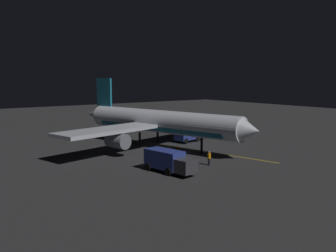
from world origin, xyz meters
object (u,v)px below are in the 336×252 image
(baggage_truck, at_px, (168,161))
(catering_truck, at_px, (189,134))
(airliner, at_px, (157,122))
(ground_crew_worker, at_px, (209,158))
(traffic_cone_near_left, at_px, (177,147))
(traffic_cone_near_right, at_px, (181,158))

(baggage_truck, distance_m, catering_truck, 20.55)
(airliner, relative_size, catering_truck, 5.33)
(baggage_truck, xyz_separation_m, ground_crew_worker, (-6.05, 0.17, -0.40))
(ground_crew_worker, bearing_deg, baggage_truck, -1.62)
(ground_crew_worker, distance_m, traffic_cone_near_left, 11.13)
(baggage_truck, relative_size, traffic_cone_near_right, 12.15)
(catering_truck, relative_size, traffic_cone_near_right, 11.54)
(airliner, distance_m, traffic_cone_near_right, 10.51)
(airliner, distance_m, baggage_truck, 15.88)
(ground_crew_worker, distance_m, traffic_cone_near_right, 4.45)
(airliner, xyz_separation_m, traffic_cone_near_left, (-1.47, 3.12, -3.56))
(baggage_truck, relative_size, traffic_cone_near_left, 12.15)
(catering_truck, xyz_separation_m, ground_crew_worker, (8.73, 14.44, -0.33))
(baggage_truck, xyz_separation_m, traffic_cone_near_right, (-4.99, -4.10, -1.04))
(airliner, height_order, catering_truck, airliner)
(catering_truck, relative_size, traffic_cone_near_left, 11.54)
(airliner, bearing_deg, traffic_cone_near_right, 73.28)
(baggage_truck, xyz_separation_m, traffic_cone_near_left, (-9.31, -10.45, -1.04))
(traffic_cone_near_left, bearing_deg, ground_crew_worker, 72.97)
(traffic_cone_near_left, height_order, traffic_cone_near_right, same)
(airliner, xyz_separation_m, baggage_truck, (7.84, 13.58, -2.52))
(ground_crew_worker, xyz_separation_m, traffic_cone_near_left, (-3.26, -10.63, -0.64))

